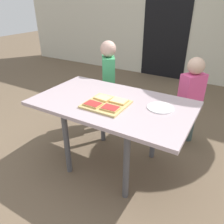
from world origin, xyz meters
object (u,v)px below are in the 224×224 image
dining_table (112,109)px  pizza_slice_near_left (93,104)px  pizza_slice_far_left (103,98)px  child_left (108,79)px  pizza_slice_near_right (110,108)px  cutting_board (106,104)px  plate_white_right (160,108)px  child_right (191,97)px  pizza_slice_far_right (119,101)px

dining_table → pizza_slice_near_left: 0.21m
pizza_slice_far_left → pizza_slice_near_left: same height
child_left → pizza_slice_near_right: bearing=-57.9°
cutting_board → pizza_slice_far_left: pizza_slice_far_left is taller
plate_white_right → child_right: bearing=80.5°
dining_table → cutting_board: bearing=-95.9°
dining_table → pizza_slice_far_left: 0.13m
pizza_slice_far_left → child_right: (0.59, 0.77, -0.15)m
dining_table → cutting_board: (-0.01, -0.09, 0.08)m
pizza_slice_far_left → pizza_slice_near_right: (0.15, -0.14, 0.00)m
pizza_slice_near_left → pizza_slice_near_right: 0.16m
dining_table → cutting_board: cutting_board is taller
cutting_board → plate_white_right: 0.45m
plate_white_right → child_left: (-0.84, 0.57, -0.07)m
cutting_board → plate_white_right: cutting_board is taller
pizza_slice_far_right → child_left: (-0.51, 0.66, -0.09)m
pizza_slice_far_right → plate_white_right: bearing=16.3°
cutting_board → pizza_slice_near_right: size_ratio=2.40×
pizza_slice_far_left → pizza_slice_far_right: bearing=5.2°
pizza_slice_far_left → pizza_slice_near_left: size_ratio=1.05×
dining_table → pizza_slice_near_right: pizza_slice_near_right is taller
dining_table → child_left: child_left is taller
pizza_slice_near_right → child_left: 0.97m
child_right → pizza_slice_far_left: bearing=-127.5°
cutting_board → pizza_slice_near_left: 0.11m
pizza_slice_far_left → plate_white_right: 0.49m
pizza_slice_near_left → child_right: bearing=56.9°
dining_table → pizza_slice_far_left: size_ratio=9.03×
cutting_board → child_left: 0.86m
pizza_slice_far_left → child_right: size_ratio=0.16×
pizza_slice_far_right → child_left: size_ratio=0.13×
pizza_slice_near_left → pizza_slice_far_left: bearing=87.5°
dining_table → pizza_slice_near_right: bearing=-65.4°
dining_table → pizza_slice_near_left: (-0.09, -0.17, 0.10)m
dining_table → child_right: child_right is taller
pizza_slice_far_right → plate_white_right: size_ratio=0.66×
pizza_slice_far_right → child_left: child_left is taller
dining_table → plate_white_right: 0.42m
pizza_slice_far_right → child_left: bearing=127.3°
pizza_slice_far_left → child_right: bearing=52.5°
pizza_slice_near_right → child_left: size_ratio=0.14×
dining_table → pizza_slice_far_left: (-0.08, -0.02, 0.10)m
cutting_board → pizza_slice_far_right: bearing=46.1°
child_left → dining_table: bearing=-56.2°
pizza_slice_far_left → child_left: (-0.36, 0.68, -0.09)m
pizza_slice_near_left → dining_table: bearing=62.9°
cutting_board → pizza_slice_near_left: (-0.08, -0.08, 0.02)m
pizza_slice_near_right → child_right: 1.02m
cutting_board → pizza_slice_far_right: pizza_slice_far_right is taller
pizza_slice_far_left → pizza_slice_near_right: same height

